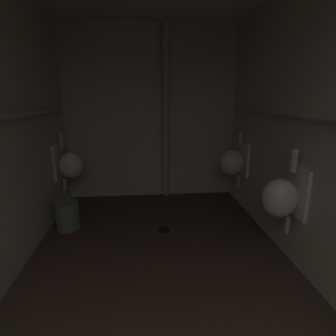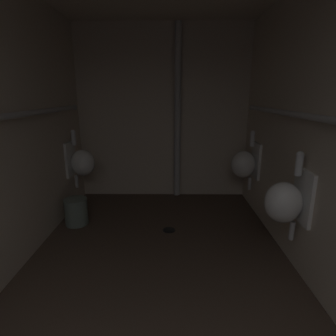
{
  "view_description": "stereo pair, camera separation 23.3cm",
  "coord_description": "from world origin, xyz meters",
  "px_view_note": "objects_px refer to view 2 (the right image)",
  "views": [
    {
      "loc": [
        -0.13,
        -0.2,
        1.46
      ],
      "look_at": [
        0.08,
        2.06,
        0.85
      ],
      "focal_mm": 29.34,
      "sensor_mm": 36.0,
      "label": 1
    },
    {
      "loc": [
        0.1,
        -0.2,
        1.46
      ],
      "look_at": [
        0.08,
        2.06,
        0.85
      ],
      "focal_mm": 29.34,
      "sensor_mm": 36.0,
      "label": 2
    }
  ],
  "objects_px": {
    "urinal_left_mid": "(81,162)",
    "urinal_right_mid": "(286,201)",
    "waste_bin": "(76,211)",
    "urinal_right_far": "(245,163)",
    "standpipe_back_wall": "(178,115)",
    "floor_drain": "(169,230)"
  },
  "relations": [
    {
      "from": "urinal_right_mid",
      "to": "floor_drain",
      "type": "bearing_deg",
      "value": 144.45
    },
    {
      "from": "urinal_right_mid",
      "to": "waste_bin",
      "type": "height_order",
      "value": "urinal_right_mid"
    },
    {
      "from": "urinal_left_mid",
      "to": "floor_drain",
      "type": "bearing_deg",
      "value": -29.54
    },
    {
      "from": "waste_bin",
      "to": "standpipe_back_wall",
      "type": "bearing_deg",
      "value": 37.7
    },
    {
      "from": "urinal_right_mid",
      "to": "standpipe_back_wall",
      "type": "xyz_separation_m",
      "value": [
        -0.84,
        1.74,
        0.57
      ]
    },
    {
      "from": "waste_bin",
      "to": "urinal_left_mid",
      "type": "bearing_deg",
      "value": 97.26
    },
    {
      "from": "floor_drain",
      "to": "waste_bin",
      "type": "xyz_separation_m",
      "value": [
        -1.07,
        0.15,
        0.15
      ]
    },
    {
      "from": "urinal_left_mid",
      "to": "urinal_right_mid",
      "type": "bearing_deg",
      "value": -32.38
    },
    {
      "from": "floor_drain",
      "to": "urinal_right_mid",
      "type": "bearing_deg",
      "value": -35.55
    },
    {
      "from": "standpipe_back_wall",
      "to": "urinal_right_far",
      "type": "bearing_deg",
      "value": -29.75
    },
    {
      "from": "standpipe_back_wall",
      "to": "floor_drain",
      "type": "xyz_separation_m",
      "value": [
        -0.11,
        -1.06,
        -1.19
      ]
    },
    {
      "from": "urinal_right_mid",
      "to": "urinal_right_far",
      "type": "height_order",
      "value": "same"
    },
    {
      "from": "floor_drain",
      "to": "waste_bin",
      "type": "relative_size",
      "value": 0.45
    },
    {
      "from": "urinal_left_mid",
      "to": "urinal_right_mid",
      "type": "distance_m",
      "value": 2.47
    },
    {
      "from": "urinal_right_far",
      "to": "floor_drain",
      "type": "bearing_deg",
      "value": -148.52
    },
    {
      "from": "urinal_right_far",
      "to": "floor_drain",
      "type": "xyz_separation_m",
      "value": [
        -0.95,
        -0.58,
        -0.62
      ]
    },
    {
      "from": "urinal_left_mid",
      "to": "urinal_right_far",
      "type": "distance_m",
      "value": 2.09
    },
    {
      "from": "urinal_left_mid",
      "to": "floor_drain",
      "type": "height_order",
      "value": "urinal_left_mid"
    },
    {
      "from": "urinal_right_far",
      "to": "standpipe_back_wall",
      "type": "bearing_deg",
      "value": 150.25
    },
    {
      "from": "urinal_right_far",
      "to": "floor_drain",
      "type": "height_order",
      "value": "urinal_right_far"
    },
    {
      "from": "urinal_left_mid",
      "to": "urinal_right_far",
      "type": "relative_size",
      "value": 1.0
    },
    {
      "from": "urinal_right_far",
      "to": "standpipe_back_wall",
      "type": "height_order",
      "value": "standpipe_back_wall"
    }
  ]
}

